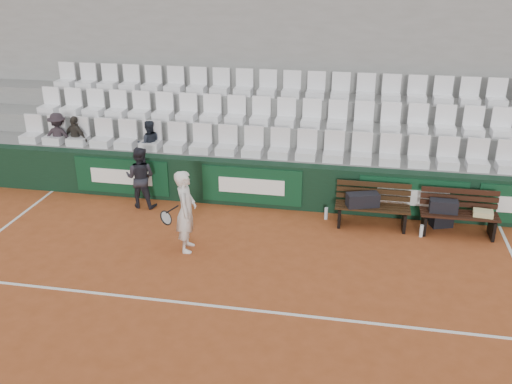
% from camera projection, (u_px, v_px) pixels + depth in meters
% --- Properties ---
extents(ground, '(80.00, 80.00, 0.00)m').
position_uv_depth(ground, '(218.00, 307.00, 9.11)').
color(ground, '#A44C25').
rests_on(ground, ground).
extents(court_baseline, '(18.00, 0.06, 0.01)m').
position_uv_depth(court_baseline, '(218.00, 306.00, 9.11)').
color(court_baseline, white).
rests_on(court_baseline, ground).
extents(back_barrier, '(18.00, 0.34, 1.00)m').
position_uv_depth(back_barrier, '(265.00, 185.00, 12.51)').
color(back_barrier, black).
rests_on(back_barrier, ground).
extents(grandstand_tier_front, '(18.00, 0.95, 1.00)m').
position_uv_depth(grandstand_tier_front, '(267.00, 174.00, 13.09)').
color(grandstand_tier_front, gray).
rests_on(grandstand_tier_front, ground).
extents(grandstand_tier_mid, '(18.00, 0.95, 1.45)m').
position_uv_depth(grandstand_tier_mid, '(273.00, 152.00, 13.86)').
color(grandstand_tier_mid, gray).
rests_on(grandstand_tier_mid, ground).
extents(grandstand_tier_back, '(18.00, 0.95, 1.90)m').
position_uv_depth(grandstand_tier_back, '(279.00, 131.00, 14.63)').
color(grandstand_tier_back, gray).
rests_on(grandstand_tier_back, ground).
extents(grandstand_rear_wall, '(18.00, 0.30, 4.40)m').
position_uv_depth(grandstand_rear_wall, '(284.00, 78.00, 14.70)').
color(grandstand_rear_wall, gray).
rests_on(grandstand_rear_wall, ground).
extents(seat_row_front, '(11.90, 0.44, 0.63)m').
position_uv_depth(seat_row_front, '(266.00, 143.00, 12.61)').
color(seat_row_front, white).
rests_on(seat_row_front, grandstand_tier_front).
extents(seat_row_mid, '(11.90, 0.44, 0.63)m').
position_uv_depth(seat_row_mid, '(273.00, 112.00, 13.29)').
color(seat_row_mid, white).
rests_on(seat_row_mid, grandstand_tier_mid).
extents(seat_row_back, '(11.90, 0.44, 0.63)m').
position_uv_depth(seat_row_back, '(279.00, 84.00, 13.97)').
color(seat_row_back, white).
rests_on(seat_row_back, grandstand_tier_back).
extents(bench_left, '(1.50, 0.56, 0.45)m').
position_uv_depth(bench_left, '(372.00, 216.00, 11.67)').
color(bench_left, '#321E0F').
rests_on(bench_left, ground).
extents(bench_right, '(1.50, 0.56, 0.45)m').
position_uv_depth(bench_right, '(458.00, 224.00, 11.34)').
color(bench_right, black).
rests_on(bench_right, ground).
extents(sports_bag_left, '(0.70, 0.47, 0.28)m').
position_uv_depth(sports_bag_left, '(363.00, 200.00, 11.53)').
color(sports_bag_left, black).
rests_on(sports_bag_left, bench_left).
extents(sports_bag_right, '(0.54, 0.26, 0.25)m').
position_uv_depth(sports_bag_right, '(444.00, 206.00, 11.28)').
color(sports_bag_right, black).
rests_on(sports_bag_right, bench_right).
extents(towel, '(0.40, 0.31, 0.10)m').
position_uv_depth(towel, '(483.00, 213.00, 11.15)').
color(towel, '#C9C082').
rests_on(towel, bench_right).
extents(sports_bag_ground, '(0.49, 0.39, 0.26)m').
position_uv_depth(sports_bag_ground, '(441.00, 220.00, 11.71)').
color(sports_bag_ground, black).
rests_on(sports_bag_ground, ground).
extents(water_bottle_near, '(0.07, 0.07, 0.26)m').
position_uv_depth(water_bottle_near, '(326.00, 213.00, 12.01)').
color(water_bottle_near, silver).
rests_on(water_bottle_near, ground).
extents(water_bottle_far, '(0.07, 0.07, 0.25)m').
position_uv_depth(water_bottle_far, '(421.00, 231.00, 11.27)').
color(water_bottle_far, silver).
rests_on(water_bottle_far, ground).
extents(tennis_player, '(0.73, 0.63, 1.59)m').
position_uv_depth(tennis_player, '(186.00, 211.00, 10.55)').
color(tennis_player, silver).
rests_on(tennis_player, ground).
extents(ball_kid, '(0.67, 0.53, 1.37)m').
position_uv_depth(ball_kid, '(140.00, 177.00, 12.40)').
color(ball_kid, black).
rests_on(ball_kid, ground).
extents(spectator_a, '(0.80, 0.52, 1.18)m').
position_uv_depth(spectator_a, '(56.00, 119.00, 13.40)').
color(spectator_a, '#271F25').
rests_on(spectator_a, grandstand_tier_front).
extents(spectator_b, '(0.71, 0.45, 1.12)m').
position_uv_depth(spectator_b, '(74.00, 121.00, 13.33)').
color(spectator_b, '#302B26').
rests_on(spectator_b, grandstand_tier_front).
extents(spectator_c, '(0.66, 0.60, 1.11)m').
position_uv_depth(spectator_c, '(148.00, 125.00, 13.03)').
color(spectator_c, '#1D222C').
rests_on(spectator_c, grandstand_tier_front).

